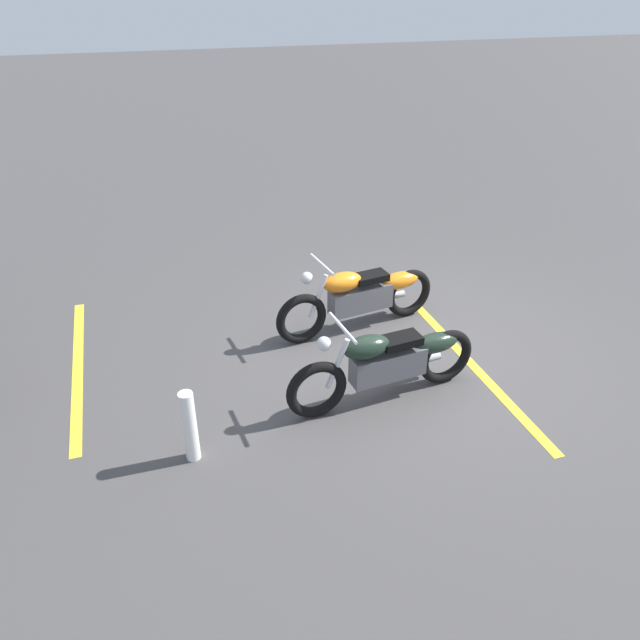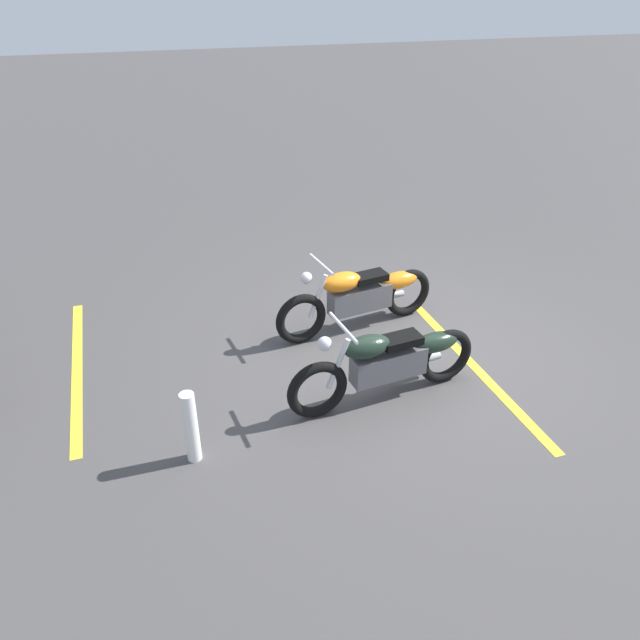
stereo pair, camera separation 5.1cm
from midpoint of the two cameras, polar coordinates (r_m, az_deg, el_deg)
name	(u,v)px [view 2 (the right image)]	position (r m, az deg, el deg)	size (l,w,h in m)	color
ground_plane	(411,352)	(7.63, 8.27, -2.98)	(60.00, 60.00, 0.00)	#474444
motorcycle_bright_foreground	(360,296)	(7.85, 3.59, 2.28)	(2.21, 0.72, 1.04)	black
motorcycle_dark_foreground	(389,361)	(6.61, 6.22, -3.82)	(2.23, 0.66, 1.04)	black
bollard_post	(191,427)	(5.97, -12.14, -9.70)	(0.14, 0.14, 0.77)	white
parking_stripe_near	(474,366)	(7.51, 13.95, -4.21)	(3.20, 0.12, 0.01)	yellow
parking_stripe_mid	(77,369)	(7.81, -21.79, -4.22)	(3.20, 0.12, 0.01)	yellow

